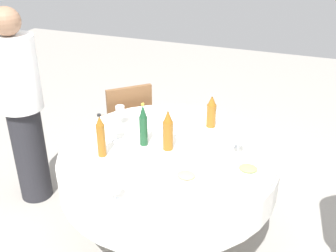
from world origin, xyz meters
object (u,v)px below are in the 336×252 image
at_px(wine_glass_far, 120,111).
at_px(plate_near, 248,170).
at_px(wine_glass_west, 114,188).
at_px(chair_south, 127,120).
at_px(bottle_amber_east, 101,137).
at_px(bottle_dark_green_rear, 143,126).
at_px(wine_glass_front, 115,128).
at_px(bottle_amber_left, 211,112).
at_px(wine_glass_south, 236,135).
at_px(person_north, 22,107).
at_px(plate_right, 168,121).
at_px(plate_far, 186,177).
at_px(wine_glass_rear, 239,140).
at_px(dining_table, 168,167).
at_px(bottle_amber_north, 169,130).

bearing_deg(wine_glass_far, plate_near, -16.23).
xyz_separation_m(wine_glass_west, chair_south, (-0.59, 1.34, -0.31)).
relative_size(bottle_amber_east, bottle_dark_green_rear, 0.97).
distance_m(plate_near, chair_south, 1.48).
bearing_deg(wine_glass_front, plate_near, -4.13).
bearing_deg(wine_glass_far, bottle_amber_left, 18.42).
distance_m(wine_glass_south, wine_glass_west, 0.97).
distance_m(bottle_amber_east, plate_near, 0.96).
bearing_deg(person_north, bottle_amber_east, -105.91).
height_order(bottle_amber_left, wine_glass_far, bottle_amber_left).
relative_size(wine_glass_south, wine_glass_far, 0.84).
xyz_separation_m(wine_glass_south, plate_right, (-0.57, 0.19, -0.08)).
xyz_separation_m(bottle_amber_left, plate_far, (0.04, -0.72, -0.11)).
relative_size(wine_glass_rear, wine_glass_front, 1.03).
relative_size(bottle_amber_left, wine_glass_west, 2.07).
distance_m(dining_table, bottle_dark_green_rear, 0.34).
relative_size(dining_table, wine_glass_front, 10.60).
xyz_separation_m(wine_glass_rear, wine_glass_front, (-0.85, -0.12, -0.01)).
distance_m(person_north, chair_south, 0.93).
xyz_separation_m(plate_right, plate_near, (0.71, -0.48, 0.00)).
bearing_deg(bottle_dark_green_rear, wine_glass_rear, 9.29).
bearing_deg(person_north, plate_near, -92.17).
relative_size(bottle_amber_north, wine_glass_rear, 2.08).
bearing_deg(bottle_dark_green_rear, plate_far, -35.83).
distance_m(plate_near, person_north, 1.80).
bearing_deg(plate_near, wine_glass_rear, 118.84).
bearing_deg(wine_glass_rear, wine_glass_south, 110.70).
height_order(bottle_amber_east, wine_glass_far, bottle_amber_east).
distance_m(dining_table, plate_near, 0.59).
relative_size(bottle_amber_east, plate_right, 1.46).
distance_m(wine_glass_far, chair_south, 0.63).
xyz_separation_m(bottle_amber_left, wine_glass_west, (-0.26, -1.06, -0.03)).
height_order(dining_table, person_north, person_north).
relative_size(bottle_amber_east, wine_glass_far, 1.94).
relative_size(dining_table, wine_glass_south, 11.49).
xyz_separation_m(bottle_dark_green_rear, chair_south, (-0.48, 0.71, -0.37)).
bearing_deg(plate_near, wine_glass_far, 163.77).
relative_size(bottle_dark_green_rear, chair_south, 0.36).
height_order(bottle_amber_east, plate_far, bottle_amber_east).
bearing_deg(bottle_dark_green_rear, dining_table, 0.36).
distance_m(wine_glass_rear, plate_right, 0.67).
xyz_separation_m(bottle_amber_left, plate_near, (0.38, -0.51, -0.11)).
xyz_separation_m(dining_table, bottle_amber_north, (0.00, 0.00, 0.29)).
bearing_deg(wine_glass_rear, bottle_amber_east, -158.14).
bearing_deg(bottle_amber_north, wine_glass_west, -97.05).
height_order(bottle_amber_east, wine_glass_south, bottle_amber_east).
height_order(bottle_amber_east, wine_glass_west, bottle_amber_east).
bearing_deg(bottle_amber_north, plate_right, 110.87).
height_order(dining_table, bottle_amber_north, bottle_amber_north).
relative_size(bottle_amber_left, plate_near, 1.04).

